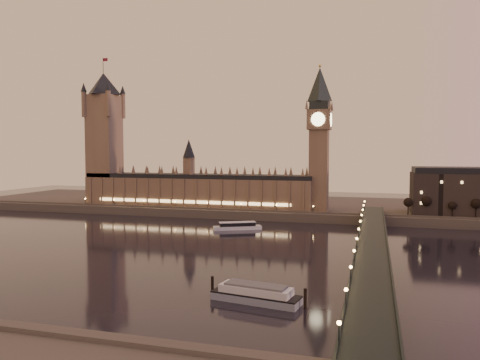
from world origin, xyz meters
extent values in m
plane|color=black|center=(0.00, 0.00, 0.00)|extent=(700.00, 700.00, 0.00)
cube|color=#423D35|center=(30.00, 165.00, 3.00)|extent=(560.00, 130.00, 6.00)
cube|color=brown|center=(-40.00, 121.00, 17.00)|extent=(180.00, 26.00, 22.00)
cube|color=black|center=(-40.00, 121.00, 29.60)|extent=(180.00, 22.00, 3.20)
cube|color=#FFCC7F|center=(-40.00, 107.50, 11.00)|extent=(153.00, 0.25, 2.20)
cube|color=brown|center=(-120.00, 121.00, 50.00)|extent=(22.00, 22.00, 88.00)
cone|color=black|center=(-120.00, 121.00, 103.00)|extent=(31.68, 31.68, 18.00)
cylinder|color=black|center=(-120.00, 121.00, 118.00)|extent=(0.44, 0.44, 12.00)
cube|color=maroon|center=(-117.80, 121.00, 122.50)|extent=(4.00, 0.15, 2.50)
cube|color=brown|center=(54.00, 121.00, 35.00)|extent=(13.00, 13.00, 58.00)
cube|color=brown|center=(54.00, 121.00, 71.00)|extent=(16.00, 16.00, 14.00)
cylinder|color=#FFEAA5|center=(54.00, 112.82, 71.00)|extent=(9.60, 0.35, 9.60)
cylinder|color=#FFEAA5|center=(45.82, 121.00, 71.00)|extent=(0.35, 9.60, 9.60)
cube|color=black|center=(54.00, 121.00, 81.00)|extent=(13.00, 13.00, 6.00)
cone|color=black|center=(54.00, 121.00, 96.00)|extent=(17.68, 17.68, 24.00)
sphere|color=gold|center=(54.00, 121.00, 109.00)|extent=(2.00, 2.00, 2.00)
cube|color=black|center=(92.00, 0.00, 8.00)|extent=(13.00, 260.00, 2.00)
cube|color=black|center=(85.70, 0.00, 9.50)|extent=(0.60, 260.00, 1.00)
cube|color=black|center=(98.30, 0.00, 9.50)|extent=(0.60, 260.00, 1.00)
cylinder|color=black|center=(112.63, 109.00, 10.23)|extent=(0.70, 0.70, 8.46)
sphere|color=black|center=(112.63, 109.00, 14.65)|extent=(5.64, 5.64, 5.64)
cylinder|color=black|center=(127.08, 109.00, 10.23)|extent=(0.70, 0.70, 8.46)
sphere|color=black|center=(127.08, 109.00, 14.65)|extent=(5.64, 5.64, 5.64)
cylinder|color=black|center=(141.54, 109.00, 10.23)|extent=(0.70, 0.70, 8.46)
sphere|color=black|center=(141.54, 109.00, 14.65)|extent=(5.64, 5.64, 5.64)
cylinder|color=black|center=(156.00, 109.00, 10.23)|extent=(0.70, 0.70, 8.46)
sphere|color=black|center=(156.00, 109.00, 14.65)|extent=(5.64, 5.64, 5.64)
cube|color=silver|center=(10.65, 61.73, 1.10)|extent=(29.64, 19.33, 2.20)
cube|color=black|center=(10.65, 61.73, 3.29)|extent=(22.17, 14.76, 2.20)
cube|color=silver|center=(10.65, 61.73, 4.59)|extent=(22.82, 15.27, 0.40)
cube|color=gray|center=(56.08, -71.09, 1.19)|extent=(30.25, 12.89, 2.38)
cube|color=black|center=(56.08, -71.09, 2.61)|extent=(30.25, 12.89, 0.46)
cube|color=silver|center=(56.08, -71.09, 4.03)|extent=(24.68, 11.09, 2.38)
cube|color=#595B5E|center=(56.08, -71.09, 5.54)|extent=(20.92, 9.59, 0.64)
cylinder|color=black|center=(39.81, -67.42, 3.11)|extent=(1.01, 1.01, 6.23)
cylinder|color=black|center=(72.34, -72.76, 3.11)|extent=(1.01, 1.01, 6.23)
camera|label=1|loc=(92.48, -215.64, 48.98)|focal=35.00mm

